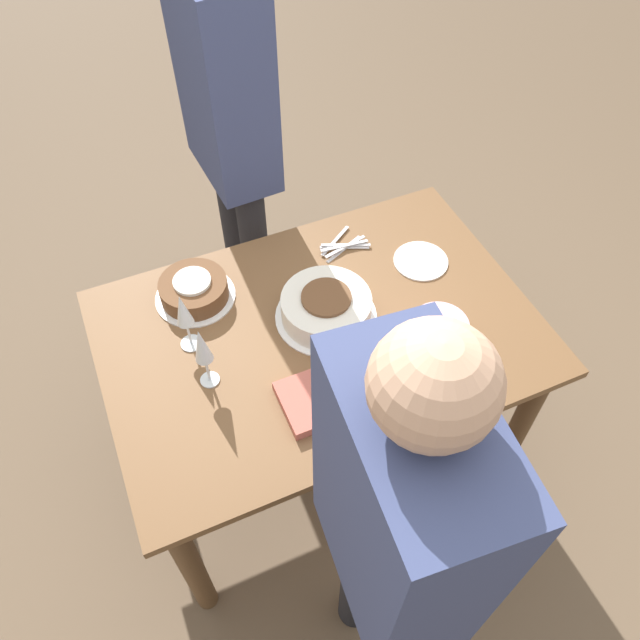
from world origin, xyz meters
name	(u,v)px	position (x,y,z in m)	size (l,w,h in m)	color
ground_plane	(320,445)	(0.00, 0.00, 0.00)	(12.00, 12.00, 0.00)	brown
dining_table	(320,353)	(0.00, 0.00, 0.64)	(1.33, 0.92, 0.76)	brown
cake_center_white	(326,308)	(-0.04, -0.04, 0.81)	(0.32, 0.32, 0.10)	white
cake_front_chocolate	(194,290)	(0.31, -0.28, 0.80)	(0.26, 0.26, 0.08)	white
cake_back_decorated	(438,335)	(-0.30, 0.20, 0.82)	(0.21, 0.21, 0.11)	white
wine_glass_near	(202,347)	(0.37, 0.04, 0.93)	(0.06, 0.06, 0.24)	silver
wine_glass_far	(183,313)	(0.38, -0.11, 0.91)	(0.07, 0.07, 0.22)	silver
dessert_plate_left	(421,261)	(-0.43, -0.13, 0.77)	(0.19, 0.19, 0.01)	white
fork_pile	(343,246)	(-0.22, -0.30, 0.77)	(0.18, 0.14, 0.02)	silver
napkin_stack	(312,401)	(0.12, 0.23, 0.78)	(0.17, 0.18, 0.03)	#B75B4C
person_cutting	(229,118)	(0.01, -0.76, 1.05)	(0.24, 0.41, 1.74)	#232328
person_watching	(394,536)	(0.15, 0.73, 1.02)	(0.25, 0.42, 1.68)	#232328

